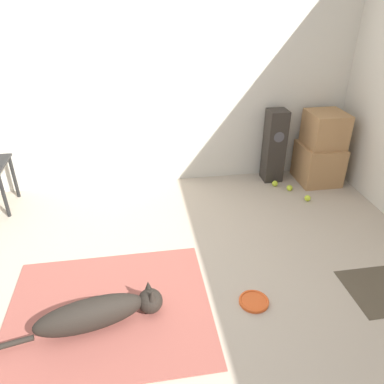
% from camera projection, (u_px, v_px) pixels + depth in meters
% --- Properties ---
extents(ground_plane, '(12.00, 12.00, 0.00)m').
position_uv_depth(ground_plane, '(131.00, 318.00, 2.61)').
color(ground_plane, '#B2A38E').
extents(wall_back, '(8.00, 0.06, 2.55)m').
position_uv_depth(wall_back, '(117.00, 70.00, 3.80)').
color(wall_back, beige).
rests_on(wall_back, ground_plane).
extents(area_rug, '(1.44, 1.21, 0.01)m').
position_uv_depth(area_rug, '(109.00, 310.00, 2.68)').
color(area_rug, '#934C42').
rests_on(area_rug, ground_plane).
extents(dog, '(1.08, 0.34, 0.23)m').
position_uv_depth(dog, '(99.00, 313.00, 2.50)').
color(dog, black).
rests_on(dog, area_rug).
extents(frisbee, '(0.22, 0.22, 0.03)m').
position_uv_depth(frisbee, '(254.00, 301.00, 2.74)').
color(frisbee, '#DB511E').
rests_on(frisbee, ground_plane).
extents(cardboard_box_lower, '(0.45, 0.47, 0.44)m').
position_uv_depth(cardboard_box_lower, '(318.00, 163.00, 4.34)').
color(cardboard_box_lower, '#A87A4C').
rests_on(cardboard_box_lower, ground_plane).
extents(cardboard_box_upper, '(0.40, 0.42, 0.38)m').
position_uv_depth(cardboard_box_upper, '(325.00, 129.00, 4.16)').
color(cardboard_box_upper, '#A87A4C').
rests_on(cardboard_box_upper, cardboard_box_lower).
extents(floor_speaker, '(0.22, 0.22, 0.84)m').
position_uv_depth(floor_speaker, '(274.00, 146.00, 4.28)').
color(floor_speaker, '#2D2823').
rests_on(floor_speaker, ground_plane).
extents(tennis_ball_by_boxes, '(0.07, 0.07, 0.07)m').
position_uv_depth(tennis_ball_by_boxes, '(275.00, 183.00, 4.31)').
color(tennis_ball_by_boxes, '#C6E033').
rests_on(tennis_ball_by_boxes, ground_plane).
extents(tennis_ball_near_speaker, '(0.07, 0.07, 0.07)m').
position_uv_depth(tennis_ball_near_speaker, '(308.00, 198.00, 4.02)').
color(tennis_ball_near_speaker, '#C6E033').
rests_on(tennis_ball_near_speaker, ground_plane).
extents(tennis_ball_loose_on_carpet, '(0.07, 0.07, 0.07)m').
position_uv_depth(tennis_ball_loose_on_carpet, '(290.00, 188.00, 4.22)').
color(tennis_ball_loose_on_carpet, '#C6E033').
rests_on(tennis_ball_loose_on_carpet, ground_plane).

